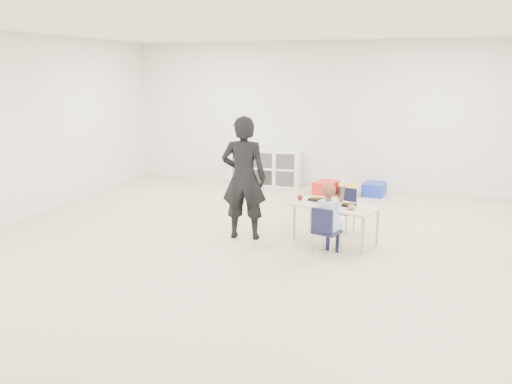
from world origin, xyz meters
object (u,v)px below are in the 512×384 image
(cubby_shelf, at_px, (266,167))
(child, at_px, (327,217))
(table, at_px, (335,224))
(adult, at_px, (244,178))
(chair_near, at_px, (327,231))

(cubby_shelf, bearing_deg, child, -62.61)
(table, relative_size, adult, 0.74)
(child, bearing_deg, table, 106.67)
(child, relative_size, cubby_shelf, 0.70)
(table, distance_m, chair_near, 0.53)
(child, bearing_deg, adult, -178.16)
(child, distance_m, cubby_shelf, 4.31)
(chair_near, distance_m, child, 0.18)
(table, height_order, adult, adult)
(table, relative_size, child, 1.28)
(adult, bearing_deg, child, 155.10)
(cubby_shelf, bearing_deg, chair_near, -62.61)
(child, xyz_separation_m, cubby_shelf, (-1.98, 3.82, -0.14))
(table, height_order, child, child)
(table, bearing_deg, cubby_shelf, 139.08)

